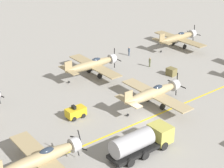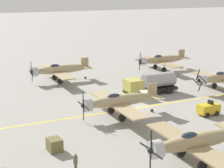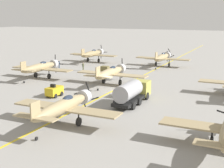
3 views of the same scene
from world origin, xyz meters
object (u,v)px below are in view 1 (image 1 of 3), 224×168
at_px(tow_tractor, 76,112).
at_px(ground_crew_walking, 129,51).
at_px(airplane_near_center, 40,159).
at_px(supply_crate_by_tanker, 171,72).
at_px(airplane_mid_left, 92,65).
at_px(fuel_tanker, 141,141).
at_px(airplane_mid_center, 154,93).
at_px(ground_crew_inspecting, 150,62).
at_px(airplane_far_left, 178,38).

height_order(tow_tractor, ground_crew_walking, tow_tractor).
relative_size(airplane_near_center, supply_crate_by_tanker, 8.11).
relative_size(airplane_mid_left, supply_crate_by_tanker, 8.11).
bearing_deg(supply_crate_by_tanker, tow_tractor, -84.25).
distance_m(airplane_near_center, fuel_tanker, 11.14).
bearing_deg(airplane_mid_center, fuel_tanker, -60.77).
relative_size(tow_tractor, ground_crew_walking, 1.58).
bearing_deg(ground_crew_walking, airplane_near_center, -54.46).
distance_m(ground_crew_walking, ground_crew_inspecting, 6.48).
distance_m(ground_crew_walking, supply_crate_by_tanker, 11.25).
distance_m(airplane_mid_left, ground_crew_inspecting, 10.49).
height_order(airplane_far_left, ground_crew_walking, airplane_far_left).
distance_m(airplane_mid_center, airplane_far_left, 25.49).
height_order(airplane_mid_center, ground_crew_inspecting, airplane_mid_center).
height_order(airplane_mid_center, tow_tractor, airplane_mid_center).
bearing_deg(airplane_mid_center, tow_tractor, -121.70).
height_order(airplane_far_left, fuel_tanker, airplane_far_left).
xyz_separation_m(airplane_mid_left, supply_crate_by_tanker, (7.68, 10.38, -1.40)).
relative_size(airplane_mid_center, airplane_mid_left, 1.00).
xyz_separation_m(tow_tractor, ground_crew_walking, (-13.24, 20.30, 0.11)).
distance_m(airplane_far_left, tow_tractor, 32.73).
distance_m(airplane_far_left, airplane_mid_left, 21.38).
bearing_deg(airplane_near_center, fuel_tanker, 87.04).
distance_m(airplane_mid_center, ground_crew_walking, 20.02).
distance_m(airplane_mid_left, airplane_near_center, 25.60).
bearing_deg(tow_tractor, supply_crate_by_tanker, 95.75).
distance_m(airplane_mid_center, tow_tractor, 10.92).
height_order(airplane_mid_center, airplane_near_center, airplane_mid_center).
bearing_deg(tow_tractor, ground_crew_walking, 123.13).
relative_size(airplane_near_center, fuel_tanker, 1.50).
relative_size(airplane_mid_center, ground_crew_inspecting, 7.08).
bearing_deg(fuel_tanker, airplane_mid_center, 129.57).
bearing_deg(airplane_near_center, airplane_mid_center, 115.57).
height_order(airplane_mid_left, fuel_tanker, airplane_mid_left).
height_order(airplane_far_left, airplane_mid_left, airplane_mid_left).
relative_size(airplane_mid_left, ground_crew_inspecting, 7.08).
height_order(airplane_far_left, airplane_near_center, airplane_far_left).
xyz_separation_m(airplane_mid_left, tow_tractor, (9.68, -9.51, -1.22)).
bearing_deg(airplane_mid_center, supply_crate_by_tanker, 111.00).
height_order(airplane_near_center, supply_crate_by_tanker, airplane_near_center).
height_order(airplane_far_left, ground_crew_inspecting, airplane_far_left).
bearing_deg(airplane_mid_center, ground_crew_inspecting, 128.42).
xyz_separation_m(airplane_far_left, ground_crew_inspecting, (4.05, -11.32, -1.09)).
bearing_deg(ground_crew_inspecting, tow_tractor, -70.79).
xyz_separation_m(tow_tractor, ground_crew_inspecting, (-6.81, 19.54, 0.13)).
bearing_deg(ground_crew_inspecting, airplane_mid_left, -106.02).
height_order(airplane_mid_center, fuel_tanker, airplane_mid_center).
relative_size(fuel_tanker, ground_crew_inspecting, 4.72).
bearing_deg(airplane_near_center, tow_tractor, 144.66).
relative_size(airplane_mid_center, fuel_tanker, 1.50).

